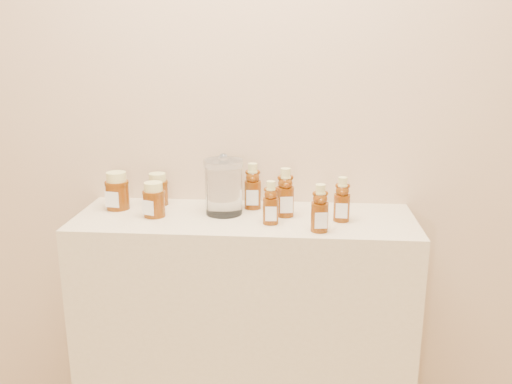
# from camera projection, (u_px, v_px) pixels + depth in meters

# --- Properties ---
(wall_back) EXTENTS (3.50, 0.02, 2.70)m
(wall_back) POSITION_uv_depth(u_px,v_px,m) (249.00, 83.00, 1.98)
(wall_back) COLOR #CBAD89
(wall_back) RESTS_ON ground
(display_table) EXTENTS (1.20, 0.40, 0.90)m
(display_table) POSITION_uv_depth(u_px,v_px,m) (245.00, 330.00, 2.03)
(display_table) COLOR beige
(display_table) RESTS_ON ground
(bear_bottle_back_left) EXTENTS (0.07, 0.07, 0.19)m
(bear_bottle_back_left) POSITION_uv_depth(u_px,v_px,m) (253.00, 183.00, 1.99)
(bear_bottle_back_left) COLOR #572506
(bear_bottle_back_left) RESTS_ON display_table
(bear_bottle_back_mid) EXTENTS (0.08, 0.08, 0.20)m
(bear_bottle_back_mid) POSITION_uv_depth(u_px,v_px,m) (285.00, 189.00, 1.90)
(bear_bottle_back_mid) COLOR #572506
(bear_bottle_back_mid) RESTS_ON display_table
(bear_bottle_back_right) EXTENTS (0.06, 0.06, 0.17)m
(bear_bottle_back_right) POSITION_uv_depth(u_px,v_px,m) (342.00, 196.00, 1.85)
(bear_bottle_back_right) COLOR #572506
(bear_bottle_back_right) RESTS_ON display_table
(bear_bottle_front_left) EXTENTS (0.06, 0.06, 0.17)m
(bear_bottle_front_left) POSITION_uv_depth(u_px,v_px,m) (271.00, 200.00, 1.82)
(bear_bottle_front_left) COLOR #572506
(bear_bottle_front_left) RESTS_ON display_table
(bear_bottle_front_right) EXTENTS (0.07, 0.07, 0.18)m
(bear_bottle_front_right) POSITION_uv_depth(u_px,v_px,m) (320.00, 205.00, 1.75)
(bear_bottle_front_right) COLOR #572506
(bear_bottle_front_right) RESTS_ON display_table
(honey_jar_left) EXTENTS (0.10, 0.10, 0.14)m
(honey_jar_left) POSITION_uv_depth(u_px,v_px,m) (117.00, 191.00, 1.99)
(honey_jar_left) COLOR #572506
(honey_jar_left) RESTS_ON display_table
(honey_jar_back) EXTENTS (0.09, 0.09, 0.12)m
(honey_jar_back) POSITION_uv_depth(u_px,v_px,m) (158.00, 189.00, 2.04)
(honey_jar_back) COLOR #572506
(honey_jar_back) RESTS_ON display_table
(honey_jar_front) EXTENTS (0.10, 0.10, 0.12)m
(honey_jar_front) POSITION_uv_depth(u_px,v_px,m) (154.00, 200.00, 1.90)
(honey_jar_front) COLOR #572506
(honey_jar_front) RESTS_ON display_table
(glass_canister) EXTENTS (0.18, 0.18, 0.21)m
(glass_canister) POSITION_uv_depth(u_px,v_px,m) (224.00, 185.00, 1.92)
(glass_canister) COLOR white
(glass_canister) RESTS_ON display_table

